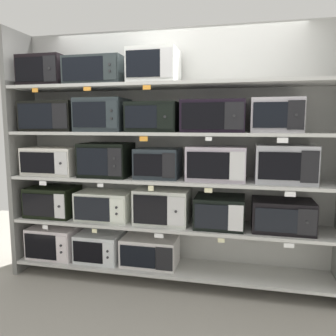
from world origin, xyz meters
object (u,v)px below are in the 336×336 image
microwave_16 (214,116)px  microwave_3 (53,201)px  microwave_9 (107,160)px  microwave_6 (220,212)px  microwave_12 (285,164)px  microwave_17 (276,115)px  microwave_1 (100,246)px  microwave_11 (216,163)px  microwave_14 (103,115)px  microwave_13 (52,116)px  microwave_2 (150,251)px  microwave_10 (158,163)px  microwave_0 (55,241)px  microwave_4 (105,205)px  microwave_15 (154,117)px  microwave_19 (98,72)px  microwave_20 (154,67)px  microwave_5 (162,206)px  microwave_18 (45,72)px  microwave_7 (282,215)px  microwave_8 (53,161)px

microwave_16 → microwave_3: bearing=180.0°
microwave_9 → microwave_6: bearing=0.0°
microwave_12 → microwave_17: size_ratio=1.18×
microwave_1 → microwave_17: microwave_17 is taller
microwave_11 → microwave_12: (0.61, 0.00, 0.01)m
microwave_14 → microwave_13: bearing=-180.0°
microwave_3 → microwave_1: bearing=-0.0°
microwave_2 → microwave_10: microwave_10 is taller
microwave_0 → microwave_13: microwave_13 is taller
microwave_4 → microwave_15: size_ratio=1.15×
microwave_0 → microwave_15: microwave_15 is taller
microwave_19 → microwave_4: bearing=0.0°
microwave_14 → microwave_17: (1.64, 0.00, -0.01)m
microwave_3 → microwave_14: size_ratio=1.06×
microwave_0 → microwave_2: bearing=0.0°
microwave_10 → microwave_14: microwave_14 is taller
microwave_0 → microwave_11: (1.72, 0.00, 0.89)m
microwave_12 → microwave_20: microwave_20 is taller
microwave_11 → microwave_13: 1.75m
microwave_3 → microwave_14: bearing=0.0°
microwave_3 → microwave_10: microwave_10 is taller
microwave_2 → microwave_14: bearing=-180.0°
microwave_4 → microwave_6: 1.17m
microwave_2 → microwave_5: (0.13, -0.00, 0.48)m
microwave_4 → microwave_18: size_ratio=1.19×
microwave_13 → microwave_5: bearing=-0.0°
microwave_16 → microwave_19: size_ratio=1.00×
microwave_15 → microwave_20: (0.00, -0.00, 0.47)m
microwave_12 → microwave_16: microwave_16 is taller
microwave_4 → microwave_15: (0.53, 0.00, 0.89)m
microwave_2 → microwave_7: 1.34m
microwave_14 → microwave_17: 1.64m
microwave_5 → microwave_19: microwave_19 is taller
microwave_2 → microwave_5: bearing=-0.1°
microwave_1 → microwave_12: size_ratio=0.88×
microwave_8 → microwave_13: (0.01, -0.00, 0.46)m
microwave_14 → microwave_18: bearing=-180.0°
microwave_11 → microwave_3: bearing=180.0°
microwave_1 → microwave_7: 1.86m
microwave_3 → microwave_11: size_ratio=0.93×
microwave_10 → microwave_15: (-0.04, -0.00, 0.44)m
microwave_5 → microwave_11: size_ratio=0.98×
microwave_14 → microwave_20: bearing=0.0°
microwave_1 → microwave_3: microwave_3 is taller
microwave_3 → microwave_16: bearing=-0.0°
microwave_4 → microwave_11: size_ratio=1.02×
microwave_12 → microwave_13: 2.34m
microwave_16 → microwave_12: bearing=0.0°
microwave_11 → microwave_17: 0.68m
microwave_0 → microwave_20: size_ratio=1.12×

